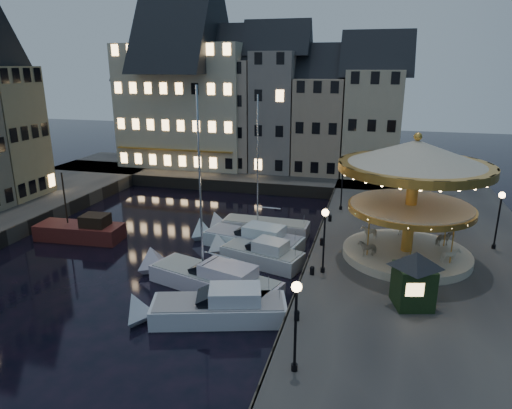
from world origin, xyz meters
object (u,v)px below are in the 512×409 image
(streetlamp_a, at_px, (296,314))
(motorboat_f, at_px, (259,227))
(motorboat_c, at_px, (210,278))
(motorboat_d, at_px, (257,254))
(carousel, at_px, (414,177))
(streetlamp_c, at_px, (342,180))
(motorboat_b, at_px, (212,309))
(bollard_c, at_px, (322,241))
(motorboat_e, at_px, (249,239))
(bollard_a, at_px, (297,315))
(red_fishing_boat, at_px, (82,232))
(bollard_d, at_px, (330,218))
(bollard_b, at_px, (312,270))
(streetlamp_b, at_px, (324,232))
(streetlamp_d, at_px, (499,212))
(ticket_kiosk, at_px, (415,270))

(streetlamp_a, distance_m, motorboat_f, 20.58)
(motorboat_c, height_order, motorboat_d, motorboat_c)
(carousel, bearing_deg, streetlamp_c, 117.97)
(streetlamp_a, height_order, motorboat_b, streetlamp_a)
(streetlamp_a, xyz_separation_m, streetlamp_c, (0.00, 23.50, 0.00))
(bollard_c, height_order, motorboat_e, motorboat_e)
(bollard_a, xyz_separation_m, red_fishing_boat, (-19.62, 9.89, -0.91))
(motorboat_b, xyz_separation_m, motorboat_c, (-1.45, 3.53, 0.04))
(bollard_d, xyz_separation_m, motorboat_e, (-5.90, -4.14, -0.96))
(streetlamp_c, height_order, motorboat_d, streetlamp_c)
(carousel, bearing_deg, bollard_b, -143.73)
(streetlamp_c, bearing_deg, motorboat_f, -146.59)
(streetlamp_b, relative_size, motorboat_f, 0.37)
(streetlamp_a, xyz_separation_m, motorboat_d, (-5.10, 13.13, -3.38))
(bollard_a, xyz_separation_m, bollard_c, (0.00, 10.50, 0.00))
(bollard_a, relative_size, red_fishing_boat, 0.08)
(bollard_d, height_order, motorboat_d, motorboat_d)
(bollard_d, distance_m, motorboat_d, 8.27)
(motorboat_c, bearing_deg, carousel, 23.17)
(motorboat_e, xyz_separation_m, carousel, (11.68, -2.12, 6.23))
(streetlamp_d, distance_m, bollard_d, 12.51)
(streetlamp_b, bearing_deg, motorboat_d, 148.50)
(bollard_a, xyz_separation_m, carousel, (5.78, 9.74, 5.28))
(red_fishing_boat, bearing_deg, bollard_a, -26.74)
(bollard_b, height_order, motorboat_d, motorboat_d)
(bollard_a, xyz_separation_m, motorboat_f, (-5.90, 15.21, -1.07))
(bollard_c, bearing_deg, ticket_kiosk, -52.18)
(motorboat_c, bearing_deg, motorboat_e, 85.81)
(bollard_b, height_order, bollard_c, same)
(motorboat_e, bearing_deg, motorboat_f, 90.01)
(streetlamp_d, xyz_separation_m, motorboat_d, (-16.40, -3.87, -3.38))
(streetlamp_a, xyz_separation_m, motorboat_b, (-5.59, 4.98, -3.37))
(bollard_b, relative_size, motorboat_b, 0.07)
(motorboat_c, relative_size, red_fishing_boat, 1.85)
(motorboat_d, xyz_separation_m, ticket_kiosk, (10.26, -6.05, 2.77))
(bollard_b, height_order, motorboat_c, motorboat_c)
(bollard_b, distance_m, motorboat_d, 5.86)
(bollard_c, bearing_deg, bollard_b, -90.00)
(bollard_b, bearing_deg, motorboat_e, 132.85)
(motorboat_b, xyz_separation_m, motorboat_d, (0.48, 8.15, -0.01))
(streetlamp_b, height_order, bollard_a, streetlamp_b)
(motorboat_f, distance_m, red_fishing_boat, 14.72)
(streetlamp_a, height_order, motorboat_e, streetlamp_a)
(streetlamp_a, height_order, motorboat_f, motorboat_f)
(bollard_b, bearing_deg, streetlamp_b, 39.81)
(streetlamp_b, height_order, streetlamp_c, same)
(streetlamp_d, distance_m, motorboat_e, 18.15)
(streetlamp_c, bearing_deg, motorboat_d, -116.20)
(streetlamp_c, bearing_deg, bollard_b, -92.45)
(bollard_d, bearing_deg, motorboat_f, -172.39)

